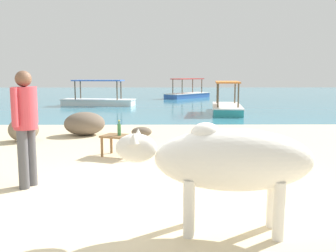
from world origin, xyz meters
TOP-DOWN VIEW (x-y plane):
  - sand_beach at (0.00, 0.00)m, footprint 18.00×14.00m
  - water_surface at (0.00, 22.00)m, footprint 60.00×36.00m
  - cow at (0.80, -1.11)m, footprint 1.97×0.71m
  - low_bench_table at (-0.63, 2.44)m, footprint 0.87×0.69m
  - bottle at (-0.68, 2.44)m, footprint 0.07×0.07m
  - person_standing at (-1.73, 0.45)m, footprint 0.32×0.49m
  - shore_rock_large at (-0.39, 4.71)m, footprint 0.55×0.42m
  - shore_rock_medium at (-1.88, 5.01)m, footprint 1.24×1.13m
  - shore_rock_small at (-3.12, 4.12)m, footprint 0.90×0.92m
  - boat_teal at (2.76, 10.89)m, footprint 1.60×3.79m
  - boat_blue at (1.73, 20.69)m, footprint 3.27×3.53m
  - boat_white at (-3.17, 14.67)m, footprint 3.80×1.65m

SIDE VIEW (x-z plane):
  - water_surface at x=0.00m, z-range -0.01..0.01m
  - sand_beach at x=0.00m, z-range 0.00..0.04m
  - shore_rock_large at x=-0.39m, z-range 0.04..0.29m
  - boat_teal at x=2.76m, z-range -0.35..0.94m
  - boat_blue at x=1.73m, z-range -0.35..0.94m
  - boat_white at x=-3.17m, z-range -0.35..0.94m
  - shore_rock_small at x=-3.12m, z-range 0.04..0.60m
  - shore_rock_medium at x=-1.88m, z-range 0.04..0.64m
  - low_bench_table at x=-0.63m, z-range 0.18..0.58m
  - bottle at x=-0.68m, z-range 0.42..0.71m
  - cow at x=0.80m, z-range 0.22..1.32m
  - person_standing at x=-1.73m, z-range 0.18..1.80m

